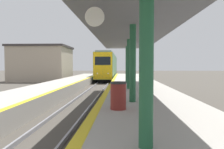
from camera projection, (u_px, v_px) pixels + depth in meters
train at (108, 66)px, 39.71m from camera, size 2.63×21.49×4.54m
station_canopy at (130, 34)px, 11.90m from camera, size 4.14×20.99×3.51m
trash_bin at (118, 96)px, 7.79m from camera, size 0.59×0.59×0.98m
station_building at (42, 63)px, 34.51m from camera, size 8.66×7.44×5.53m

